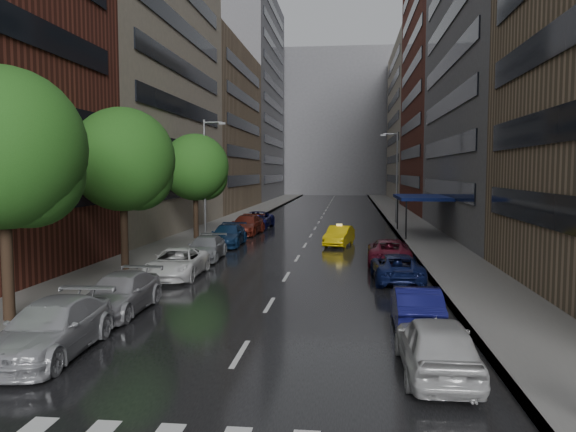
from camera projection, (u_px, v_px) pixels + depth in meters
The scene contains 16 objects.
ground at pixel (205, 413), 12.30m from camera, with size 220.00×220.00×0.00m, color gray.
road at pixel (321, 219), 61.85m from camera, with size 14.00×140.00×0.01m, color black.
sidewalk_left at pixel (240, 218), 62.81m from camera, with size 4.00×140.00×0.15m, color gray.
sidewalk_right at pixel (403, 219), 60.87m from camera, with size 4.00×140.00×0.15m, color gray.
buildings_left at pixel (206, 86), 70.90m from camera, with size 8.00×108.00×38.00m.
buildings_right at pixel (452, 88), 65.66m from camera, with size 8.05×109.10×36.00m.
building_far at pixel (336, 124), 127.94m from camera, with size 40.00×14.00×32.00m, color slate.
tree_near at pixel (3, 149), 19.02m from camera, with size 5.55×5.55×8.85m.
tree_mid at pixel (123, 160), 29.08m from camera, with size 5.39×5.39×8.60m.
tree_far at pixel (195, 167), 42.81m from camera, with size 5.11×5.11×8.15m.
taxi at pixel (339, 236), 39.86m from camera, with size 1.48×4.26×1.40m, color #E0BA0B.
parked_cars_left at pixel (212, 244), 35.06m from camera, with size 2.85×41.65×1.60m.
parked_cars_right at pixel (402, 277), 24.19m from camera, with size 2.58×22.72×1.59m.
street_lamp_left at pixel (206, 176), 42.47m from camera, with size 1.74×0.22×9.00m.
street_lamp_right at pixel (396, 175), 55.66m from camera, with size 1.74×0.22×9.00m.
awning at pixel (421, 198), 45.76m from camera, with size 4.00×8.00×3.12m.
Camera 1 is at (3.11, -11.65, 5.30)m, focal length 35.00 mm.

